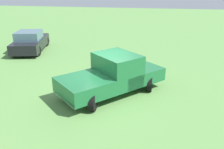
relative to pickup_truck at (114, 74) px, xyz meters
The scene contains 3 objects.
ground_plane 1.02m from the pickup_truck, 91.91° to the right, with size 80.00×80.00×0.00m, color #5B8C47.
pickup_truck is the anchor object (origin of this frame).
sedan_near 9.32m from the pickup_truck, 128.49° to the right, with size 4.59×2.83×1.50m.
Camera 1 is at (9.69, 2.21, 4.67)m, focal length 37.86 mm.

